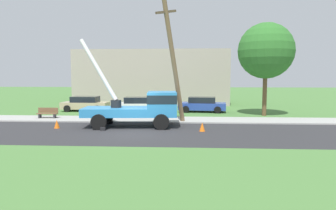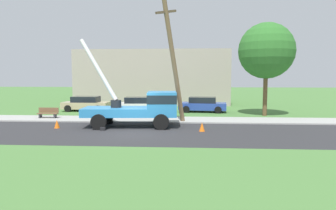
{
  "view_description": "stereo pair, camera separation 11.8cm",
  "coord_description": "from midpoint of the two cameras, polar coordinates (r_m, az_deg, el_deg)",
  "views": [
    {
      "loc": [
        3.22,
        -18.39,
        3.45
      ],
      "look_at": [
        1.9,
        2.98,
        1.4
      ],
      "focal_mm": 33.28,
      "sensor_mm": 36.0,
      "label": 1
    },
    {
      "loc": [
        3.33,
        -18.38,
        3.45
      ],
      "look_at": [
        1.9,
        2.98,
        1.4
      ],
      "focal_mm": 33.28,
      "sensor_mm": 36.0,
      "label": 2
    }
  ],
  "objects": [
    {
      "name": "parked_sedan_blue",
      "position": [
        29.46,
        6.14,
        0.1
      ],
      "size": [
        4.56,
        2.3,
        1.42
      ],
      "color": "#263F99",
      "rests_on": "ground"
    },
    {
      "name": "lowrise_building_backdrop",
      "position": [
        38.08,
        -2.94,
        5.08
      ],
      "size": [
        18.0,
        6.0,
        6.4
      ],
      "primitive_type": "cube",
      "color": "#A5998C",
      "rests_on": "ground"
    },
    {
      "name": "sidewalk_strip",
      "position": [
        24.1,
        -4.33,
        -2.66
      ],
      "size": [
        80.0,
        3.02,
        0.1
      ],
      "primitive_type": "cube",
      "color": "#9E9E99",
      "rests_on": "ground"
    },
    {
      "name": "road_asphalt",
      "position": [
        18.99,
        -6.5,
        -5.03
      ],
      "size": [
        80.0,
        7.48,
        0.01
      ],
      "primitive_type": "cube",
      "color": "#2B2B2D",
      "rests_on": "ground"
    },
    {
      "name": "leaning_utility_pole",
      "position": [
        22.12,
        0.82,
        8.34
      ],
      "size": [
        2.08,
        2.09,
        8.87
      ],
      "color": "brown",
      "rests_on": "ground"
    },
    {
      "name": "roadside_tree_near",
      "position": [
        27.79,
        17.38,
        9.43
      ],
      "size": [
        4.7,
        4.7,
        7.86
      ],
      "color": "brown",
      "rests_on": "ground"
    },
    {
      "name": "parked_sedan_tan",
      "position": [
        31.11,
        -15.01,
        0.23
      ],
      "size": [
        4.44,
        2.08,
        1.42
      ],
      "color": "tan",
      "rests_on": "ground"
    },
    {
      "name": "utility_truck",
      "position": [
        20.92,
        -4.81,
        -0.16
      ],
      "size": [
        6.92,
        3.23,
        5.98
      ],
      "color": "#2D84C6",
      "rests_on": "ground"
    },
    {
      "name": "traffic_cone_ahead",
      "position": [
        19.34,
        6.11,
        -4.0
      ],
      "size": [
        0.36,
        0.36,
        0.56
      ],
      "primitive_type": "cone",
      "color": "orange",
      "rests_on": "ground"
    },
    {
      "name": "traffic_cone_behind",
      "position": [
        21.62,
        -19.84,
        -3.3
      ],
      "size": [
        0.36,
        0.36,
        0.56
      ],
      "primitive_type": "cone",
      "color": "orange",
      "rests_on": "ground"
    },
    {
      "name": "ground_plane",
      "position": [
        30.75,
        -2.62,
        -0.98
      ],
      "size": [
        120.0,
        120.0,
        0.0
      ],
      "primitive_type": "plane",
      "color": "#477538"
    },
    {
      "name": "park_bench",
      "position": [
        26.31,
        -21.31,
        -1.43
      ],
      "size": [
        1.6,
        0.45,
        0.9
      ],
      "color": "brown",
      "rests_on": "ground"
    },
    {
      "name": "parked_sedan_white",
      "position": [
        29.25,
        -5.62,
        0.07
      ],
      "size": [
        4.51,
        2.22,
        1.42
      ],
      "color": "silver",
      "rests_on": "ground"
    }
  ]
}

